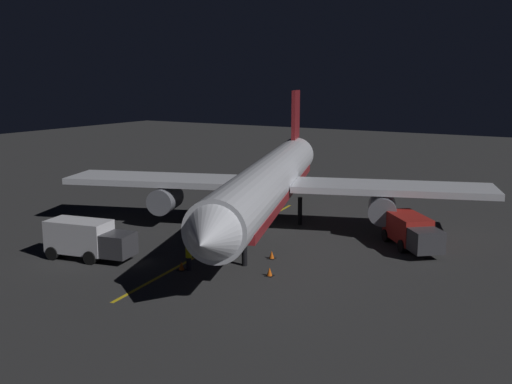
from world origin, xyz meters
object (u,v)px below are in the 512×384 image
Objects in this scene: ground_crew_worker at (189,257)px; traffic_cone_under_wing at (208,247)px; airliner at (270,182)px; traffic_cone_near_right at (270,272)px; catering_truck at (411,232)px; traffic_cone_near_left at (181,266)px; baggage_truck at (87,240)px; traffic_cone_far at (272,255)px.

ground_crew_worker is 4.43m from traffic_cone_under_wing.
airliner reaches higher than traffic_cone_near_right.
traffic_cone_under_wing is at bearing 32.62° from catering_truck.
traffic_cone_near_left and traffic_cone_near_right have the same top height.
catering_truck is (-17.97, -13.34, -0.11)m from baggage_truck.
ground_crew_worker is 3.16× the size of traffic_cone_near_left.
traffic_cone_near_right is at bearing 158.30° from traffic_cone_under_wing.
baggage_truck is at bearing 14.23° from traffic_cone_near_right.
airliner reaches higher than ground_crew_worker.
baggage_truck is 22.39m from catering_truck.
catering_truck reaches higher than traffic_cone_near_left.
catering_truck is 14.36m from traffic_cone_under_wing.
traffic_cone_near_right is 1.00× the size of traffic_cone_far.
traffic_cone_far is (7.33, 7.10, -0.95)m from catering_truck.
traffic_cone_near_right is (-5.45, 9.89, -3.63)m from airliner.
ground_crew_worker is at bearing 108.99° from traffic_cone_under_wing.
ground_crew_worker is (-0.55, 11.52, -2.99)m from airliner.
traffic_cone_far is at bearing -172.46° from traffic_cone_under_wing.
baggage_truck is 12.39m from traffic_cone_far.
airliner is 8.26m from traffic_cone_under_wing.
airliner is at bearing -89.39° from traffic_cone_near_left.
baggage_truck is (6.78, 12.99, -2.56)m from airliner.
traffic_cone_under_wing is at bearing -77.09° from traffic_cone_near_left.
traffic_cone_far is at bearing -149.60° from baggage_truck.
baggage_truck reaches higher than traffic_cone_far.
catering_truck is at bearing -143.42° from baggage_truck.
airliner is at bearing 1.79° from catering_truck.
traffic_cone_near_left and traffic_cone_under_wing have the same top height.
baggage_truck reaches higher than ground_crew_worker.
ground_crew_worker is 3.16× the size of traffic_cone_far.
traffic_cone_near_left is at bearing 47.51° from catering_truck.
ground_crew_worker reaches higher than traffic_cone_under_wing.
traffic_cone_near_right and traffic_cone_far have the same top height.
traffic_cone_near_right is at bearing -165.77° from baggage_truck.
traffic_cone_under_wing is (1.00, -4.36, 0.00)m from traffic_cone_near_left.
traffic_cone_near_right is 3.52m from traffic_cone_far.
catering_truck is 10.66× the size of traffic_cone_near_left.
traffic_cone_under_wing is 1.00× the size of traffic_cone_far.
catering_truck is 15.94m from ground_crew_worker.
airliner reaches higher than traffic_cone_under_wing.
catering_truck reaches higher than traffic_cone_far.
ground_crew_worker is at bearing -168.65° from baggage_truck.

